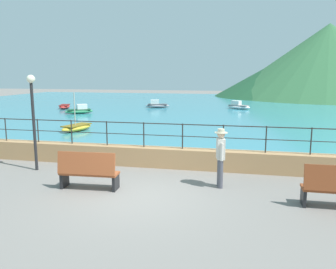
# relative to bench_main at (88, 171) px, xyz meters

# --- Properties ---
(ground_plane) EXTENTS (120.00, 120.00, 0.00)m
(ground_plane) POSITION_rel_bench_main_xyz_m (1.55, -0.33, -0.56)
(ground_plane) COLOR slate
(promenade_wall) EXTENTS (20.00, 0.56, 0.70)m
(promenade_wall) POSITION_rel_bench_main_xyz_m (1.55, 2.87, -0.21)
(promenade_wall) COLOR tan
(promenade_wall) RESTS_ON ground
(railing) EXTENTS (18.44, 0.04, 0.90)m
(railing) POSITION_rel_bench_main_xyz_m (1.55, 2.87, 0.75)
(railing) COLOR #282623
(railing) RESTS_ON promenade_wall
(lake_water) EXTENTS (64.00, 44.32, 0.06)m
(lake_water) POSITION_rel_bench_main_xyz_m (1.55, 25.51, -0.53)
(lake_water) COLOR teal
(lake_water) RESTS_ON ground
(hill_main) EXTENTS (28.30, 28.30, 10.13)m
(hill_main) POSITION_rel_bench_main_xyz_m (15.52, 43.82, 4.51)
(hill_main) COLOR #33663D
(hill_main) RESTS_ON ground
(hill_secondary) EXTENTS (23.19, 23.19, 6.61)m
(hill_secondary) POSITION_rel_bench_main_xyz_m (11.54, 43.81, 2.75)
(hill_secondary) COLOR #1E4C2D
(hill_secondary) RESTS_ON ground
(bench_main) EXTENTS (1.73, 0.64, 1.13)m
(bench_main) POSITION_rel_bench_main_xyz_m (0.00, 0.00, 0.00)
(bench_main) COLOR #9E4C28
(bench_main) RESTS_ON ground
(person_walking) EXTENTS (0.38, 0.56, 1.75)m
(person_walking) POSITION_rel_bench_main_xyz_m (3.70, 1.02, 0.42)
(person_walking) COLOR #4C4C56
(person_walking) RESTS_ON ground
(lamp_post) EXTENTS (0.28, 0.28, 3.28)m
(lamp_post) POSITION_rel_bench_main_xyz_m (-2.67, 1.52, 1.63)
(lamp_post) COLOR #232326
(lamp_post) RESTS_ON ground
(boat_0) EXTENTS (1.40, 2.44, 2.20)m
(boat_0) POSITION_rel_bench_main_xyz_m (-5.06, 9.22, -0.30)
(boat_0) COLOR gold
(boat_0) RESTS_ON lake_water
(boat_1) EXTENTS (2.45, 1.42, 0.76)m
(boat_1) POSITION_rel_bench_main_xyz_m (-3.89, 23.56, -0.23)
(boat_1) COLOR gray
(boat_1) RESTS_ON lake_water
(boat_2) EXTENTS (2.46, 1.83, 0.76)m
(boat_2) POSITION_rel_bench_main_xyz_m (3.83, 24.04, -0.23)
(boat_2) COLOR white
(boat_2) RESTS_ON lake_water
(boat_3) EXTENTS (1.57, 2.47, 0.36)m
(boat_3) POSITION_rel_bench_main_xyz_m (-12.23, 20.89, -0.30)
(boat_3) COLOR red
(boat_3) RESTS_ON lake_water
(boat_4) EXTENTS (2.39, 2.07, 0.76)m
(boat_4) POSITION_rel_bench_main_xyz_m (-8.94, 17.36, -0.23)
(boat_4) COLOR #338C59
(boat_4) RESTS_ON lake_water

